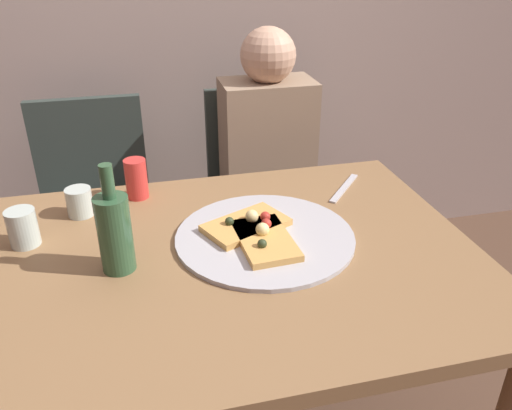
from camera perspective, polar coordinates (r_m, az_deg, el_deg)
dining_table at (r=1.35m, az=-3.82°, el=-8.51°), size 1.31×0.94×0.75m
pizza_tray at (r=1.36m, az=1.00°, el=-3.55°), size 0.47×0.47×0.01m
pizza_slice_last at (r=1.32m, az=0.96°, el=-3.74°), size 0.14×0.23×0.05m
pizza_slice_extra at (r=1.38m, az=-1.02°, el=-2.11°), size 0.25×0.21×0.05m
wine_bottle at (r=1.24m, az=-15.35°, el=-2.91°), size 0.08×0.08×0.27m
tumbler_near at (r=1.44m, az=-24.37°, el=-2.30°), size 0.08×0.08×0.10m
tumbler_far at (r=1.54m, az=-18.92°, el=0.32°), size 0.07×0.07×0.08m
soda_can at (r=1.59m, az=-13.09°, el=2.84°), size 0.07×0.07×0.12m
table_knife at (r=1.65m, az=9.71°, el=1.86°), size 0.16×0.18×0.01m
chair_left at (r=2.18m, az=-17.38°, el=0.50°), size 0.44×0.44×0.90m
chair_right at (r=2.22m, az=0.79°, el=2.47°), size 0.44×0.44×0.90m
guest_in_sweater at (r=2.04m, az=1.87°, el=3.95°), size 0.36×0.56×1.17m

